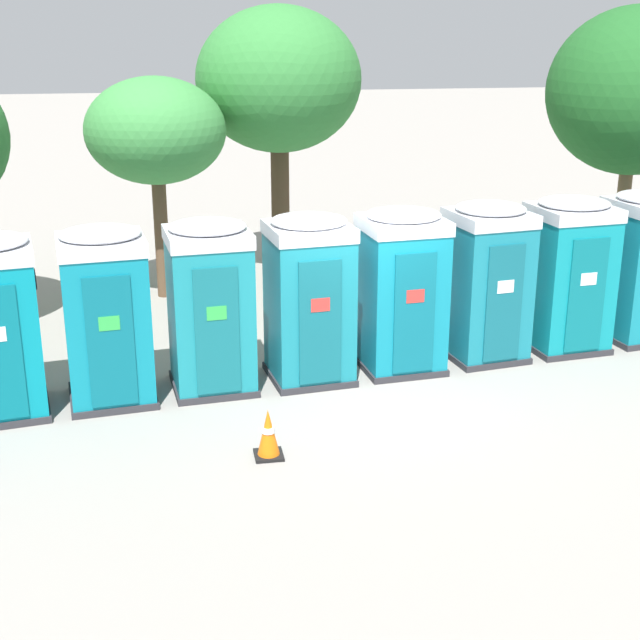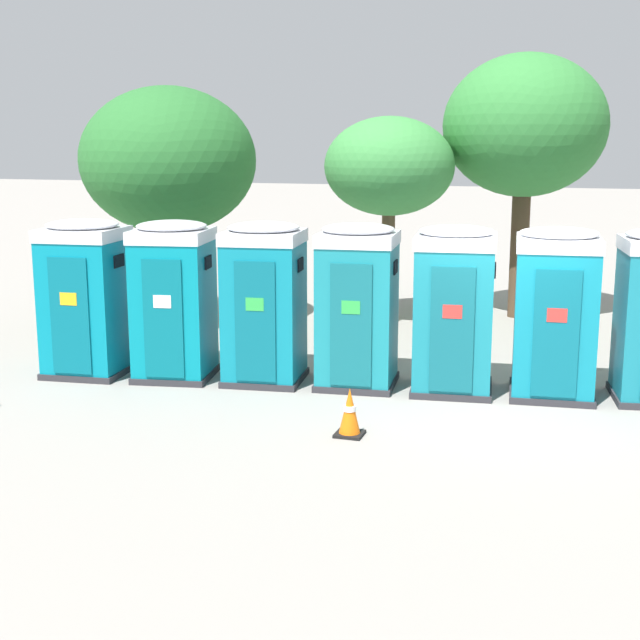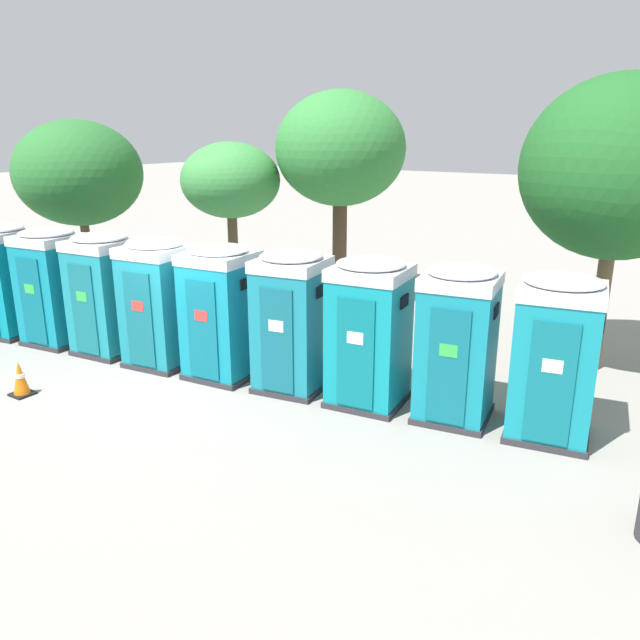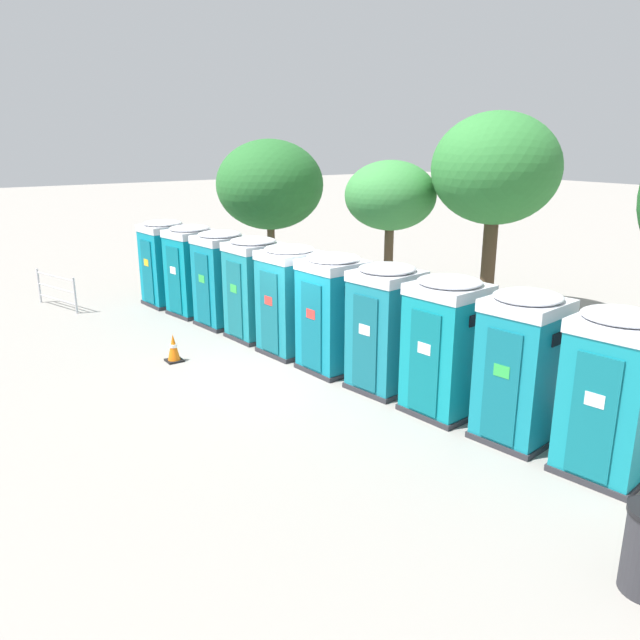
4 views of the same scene
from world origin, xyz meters
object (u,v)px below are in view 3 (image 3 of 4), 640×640
Objects in this scene: portapotty_6 at (292,321)px; portapotty_5 at (221,311)px; portapotty_9 at (555,357)px; street_tree_0 at (619,169)px; portapotty_1 at (5,280)px; street_tree_3 at (231,181)px; portapotty_8 at (457,343)px; street_tree_2 at (340,150)px; portapotty_7 at (369,332)px; traffic_cone at (20,379)px; portapotty_2 at (53,286)px; portapotty_3 at (104,293)px; street_tree_1 at (79,174)px; portapotty_4 at (159,302)px.

portapotty_5 is at bearing -170.85° from portapotty_6.
portapotty_9 is 0.46× the size of street_tree_0.
portapotty_1 is 6.07m from street_tree_3.
street_tree_2 reaches higher than portapotty_8.
portapotty_5 is at bearing -51.82° from street_tree_3.
portapotty_7 is at bearing -32.56° from street_tree_3.
street_tree_0 is 8.64× the size of traffic_cone.
portapotty_2 is 1.00× the size of portapotty_3.
street_tree_3 is (0.80, 5.08, 1.94)m from portapotty_2.
portapotty_8 is at bearing 8.27° from portapotty_6.
portapotty_2 and portapotty_8 have the same top height.
street_tree_1 reaches higher than portapotty_7.
portapotty_4 is 2.84m from traffic_cone.
portapotty_6 is at bearing 9.15° from portapotty_5.
portapotty_2 is at bearing -172.94° from portapotty_7.
portapotty_4 is 1.00× the size of portapotty_7.
street_tree_1 is at bearing -174.41° from street_tree_0.
street_tree_0 is 1.30× the size of street_tree_3.
street_tree_3 is (-5.06, 4.35, 1.94)m from portapotty_6.
portapotty_4 is 6.81m from street_tree_2.
portapotty_2 is (1.46, 0.22, -0.00)m from portapotty_1.
traffic_cone is at bearing -110.46° from portapotty_4.
traffic_cone is (-0.93, -2.50, -0.97)m from portapotty_4.
portapotty_4 is 7.39m from portapotty_9.
portapotty_7 is (8.79, 1.13, -0.00)m from portapotty_1.
portapotty_1 is at bearing -157.03° from street_tree_0.
portapotty_2 is 1.00× the size of portapotty_6.
portapotty_8 is at bearing -112.77° from street_tree_0.
traffic_cone is (3.47, -1.96, -0.97)m from portapotty_1.
portapotty_1 is 0.60× the size of street_tree_3.
portapotty_8 is (8.79, 1.15, 0.00)m from portapotty_2.
street_tree_3 reaches higher than portapotty_5.
portapotty_2 is 1.00× the size of portapotty_7.
portapotty_8 is (10.25, 1.37, 0.00)m from portapotty_1.
portapotty_8 is (2.92, 0.43, 0.00)m from portapotty_6.
traffic_cone is (-1.33, -8.72, -3.72)m from street_tree_2.
street_tree_3 is at bearing 153.84° from portapotty_8.
portapotty_6 is at bearing 37.02° from traffic_cone.
street_tree_1 is (-13.64, -1.34, -0.49)m from street_tree_0.
street_tree_1 is (-3.34, 3.43, 2.08)m from portapotty_2.
street_tree_3 is (2.26, 5.29, 1.94)m from portapotty_1.
portapotty_1 and portapotty_2 have the same top height.
portapotty_4 is at bearing 6.12° from portapotty_2.
portapotty_7 is at bearing 6.95° from portapotty_3.
street_tree_0 reaches higher than portapotty_9.
portapotty_1 and portapotty_9 have the same top height.
street_tree_2 reaches higher than portapotty_4.
portapotty_4 is 7.31m from street_tree_1.
street_tree_3 is (-3.60, 4.58, 1.94)m from portapotty_5.
portapotty_4 is 4.43m from portapotty_7.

